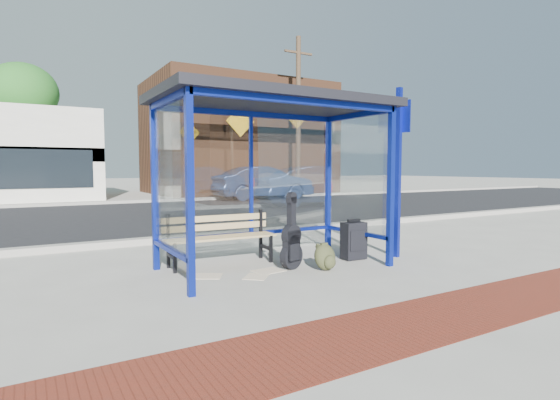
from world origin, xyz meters
TOP-DOWN VIEW (x-y plane):
  - ground at (0.00, 0.00)m, footprint 120.00×120.00m
  - brick_paver_strip at (0.00, -2.60)m, footprint 60.00×1.00m
  - curb_near at (0.00, 2.90)m, footprint 60.00×0.25m
  - street_asphalt at (0.00, 8.00)m, footprint 60.00×10.00m
  - curb_far at (0.00, 13.10)m, footprint 60.00×0.25m
  - far_sidewalk at (0.00, 15.00)m, footprint 60.00×4.00m
  - bus_shelter at (0.00, 0.07)m, footprint 3.30×1.80m
  - storefront_brown at (8.00, 18.49)m, footprint 10.00×7.08m
  - tree_mid at (-3.00, 22.00)m, footprint 3.60×3.60m
  - tree_right at (12.50, 22.00)m, footprint 3.60×3.60m
  - utility_pole_east at (9.00, 13.40)m, footprint 1.60×0.24m
  - bench at (-0.60, 0.61)m, footprint 1.66×0.47m
  - guitar_bag at (0.16, -0.19)m, footprint 0.39×0.21m
  - suitcase at (1.35, -0.12)m, footprint 0.38×0.26m
  - backpack at (0.53, -0.50)m, footprint 0.32×0.29m
  - sign_post at (2.08, -0.32)m, footprint 0.15×0.33m
  - newspaper_a at (-1.04, 0.02)m, footprint 0.51×0.48m
  - newspaper_b at (-0.47, -0.34)m, footprint 0.45×0.46m
  - newspaper_c at (-0.18, -0.14)m, footprint 0.44×0.37m
  - parked_car at (6.39, 12.28)m, footprint 4.57×1.63m
  - fire_hydrant at (11.13, 13.51)m, footprint 0.34×0.22m

SIDE VIEW (x-z plane):
  - ground at x=0.00m, z-range 0.00..0.00m
  - street_asphalt at x=0.00m, z-range 0.00..0.00m
  - newspaper_b at x=-0.47m, z-range 0.00..0.01m
  - newspaper_a at x=-1.04m, z-range 0.00..0.01m
  - newspaper_c at x=-0.18m, z-range 0.00..0.01m
  - far_sidewalk at x=0.00m, z-range 0.00..0.01m
  - brick_paver_strip at x=0.00m, z-range 0.00..0.01m
  - curb_near at x=0.00m, z-range 0.00..0.12m
  - curb_far at x=0.00m, z-range 0.00..0.12m
  - backpack at x=0.53m, z-range -0.01..0.37m
  - suitcase at x=1.35m, z-range -0.02..0.61m
  - guitar_bag at x=0.16m, z-range -0.14..0.89m
  - fire_hydrant at x=11.13m, z-range 0.03..0.79m
  - bench at x=-0.60m, z-range 0.05..0.83m
  - parked_car at x=6.39m, z-range 0.00..1.50m
  - sign_post at x=2.08m, z-range 0.17..2.86m
  - bus_shelter at x=0.00m, z-range 0.86..3.28m
  - storefront_brown at x=8.00m, z-range 0.00..6.40m
  - utility_pole_east at x=9.00m, z-range 0.11..8.11m
  - tree_mid at x=-3.00m, z-range 1.94..8.97m
  - tree_right at x=12.50m, z-range 1.94..8.97m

